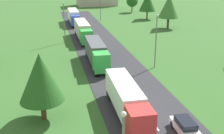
# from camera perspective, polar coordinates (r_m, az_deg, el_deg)

# --- Properties ---
(road) EXTENTS (10.00, 140.00, 0.06)m
(road) POSITION_cam_1_polar(r_m,az_deg,el_deg) (41.13, 2.62, -3.24)
(road) COLOR #2B2B30
(road) RESTS_ON ground
(lane_marking_centre) EXTENTS (0.16, 118.79, 0.01)m
(lane_marking_centre) POSITION_cam_1_polar(r_m,az_deg,el_deg) (35.89, 5.17, -6.78)
(lane_marking_centre) COLOR white
(lane_marking_centre) RESTS_ON road
(truck_lead) EXTENTS (2.77, 12.33, 3.50)m
(truck_lead) POSITION_cam_1_polar(r_m,az_deg,el_deg) (31.69, 2.93, -6.36)
(truck_lead) COLOR red
(truck_lead) RESTS_ON road
(truck_second) EXTENTS (2.72, 12.22, 3.70)m
(truck_second) POSITION_cam_1_polar(r_m,az_deg,el_deg) (48.41, -3.13, 2.97)
(truck_second) COLOR green
(truck_second) RESTS_ON road
(truck_third) EXTENTS (2.50, 13.60, 3.79)m
(truck_third) POSITION_cam_1_polar(r_m,az_deg,el_deg) (65.59, -5.81, 7.31)
(truck_third) COLOR green
(truck_third) RESTS_ON road
(truck_fourth) EXTENTS (2.57, 12.43, 3.79)m
(truck_fourth) POSITION_cam_1_polar(r_m,az_deg,el_deg) (84.47, -7.60, 9.95)
(truck_fourth) COLOR blue
(truck_fourth) RESTS_ON road
(car_second) EXTENTS (2.00, 4.62, 1.51)m
(car_second) POSITION_cam_1_polar(r_m,az_deg,el_deg) (29.84, 14.41, -11.47)
(car_second) COLOR white
(car_second) RESTS_ON road
(lamppost_second) EXTENTS (0.36, 0.36, 8.76)m
(lamppost_second) POSITION_cam_1_polar(r_m,az_deg,el_deg) (46.74, 8.71, 5.58)
(lamppost_second) COLOR slate
(lamppost_second) RESTS_ON ground
(lamppost_third) EXTENTS (0.36, 0.36, 8.71)m
(lamppost_third) POSITION_cam_1_polar(r_m,az_deg,el_deg) (63.16, -9.46, 9.11)
(lamppost_third) COLOR slate
(lamppost_third) RESTS_ON ground
(lamppost_fourth) EXTENTS (0.36, 0.36, 7.39)m
(lamppost_fourth) POSITION_cam_1_polar(r_m,az_deg,el_deg) (88.68, -2.32, 11.83)
(lamppost_fourth) COLOR slate
(lamppost_fourth) RESTS_ON ground
(tree_birch) EXTENTS (5.41, 5.41, 8.78)m
(tree_birch) POSITION_cam_1_polar(r_m,az_deg,el_deg) (78.48, 11.23, 11.69)
(tree_birch) COLOR #513823
(tree_birch) RESTS_ON ground
(tree_pine) EXTENTS (4.78, 4.78, 7.49)m
(tree_pine) POSITION_cam_1_polar(r_m,az_deg,el_deg) (30.96, -13.94, -2.03)
(tree_pine) COLOR #513823
(tree_pine) RESTS_ON ground
(tree_ash) EXTENTS (5.19, 5.19, 8.26)m
(tree_ash) POSITION_cam_1_polar(r_m,az_deg,el_deg) (91.53, 7.06, 12.72)
(tree_ash) COLOR #513823
(tree_ash) RESTS_ON ground
(tree_lime) EXTENTS (4.08, 4.08, 5.96)m
(tree_lime) POSITION_cam_1_polar(r_m,az_deg,el_deg) (105.59, 4.01, 12.88)
(tree_lime) COLOR #513823
(tree_lime) RESTS_ON ground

